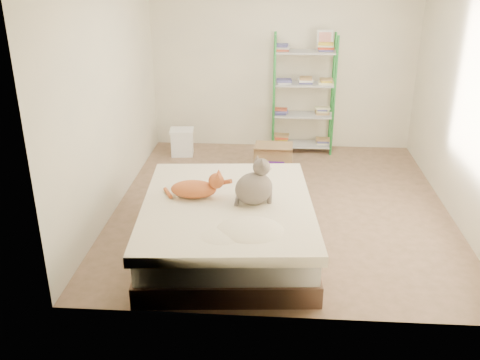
# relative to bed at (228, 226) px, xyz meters

# --- Properties ---
(room) EXTENTS (3.81, 4.21, 2.61)m
(room) POSITION_rel_bed_xyz_m (0.53, 1.05, 1.04)
(room) COLOR #9D7860
(room) RESTS_ON ground
(bed) EXTENTS (1.77, 2.14, 0.51)m
(bed) POSITION_rel_bed_xyz_m (0.00, 0.00, 0.00)
(bed) COLOR brown
(bed) RESTS_ON ground
(orange_cat) EXTENTS (0.53, 0.29, 0.21)m
(orange_cat) POSITION_rel_bed_xyz_m (-0.34, 0.09, 0.36)
(orange_cat) COLOR #CA6839
(orange_cat) RESTS_ON bed
(grey_cat) EXTENTS (0.50, 0.47, 0.45)m
(grey_cat) POSITION_rel_bed_xyz_m (0.25, -0.01, 0.48)
(grey_cat) COLOR gray
(grey_cat) RESTS_ON bed
(shelf_unit) EXTENTS (0.88, 0.36, 1.74)m
(shelf_unit) POSITION_rel_bed_xyz_m (0.83, 2.93, 0.58)
(shelf_unit) COLOR green
(shelf_unit) RESTS_ON ground
(cardboard_box) EXTENTS (0.52, 0.49, 0.41)m
(cardboard_box) POSITION_rel_bed_xyz_m (0.43, 2.11, -0.08)
(cardboard_box) COLOR #977D58
(cardboard_box) RESTS_ON ground
(white_bin) EXTENTS (0.36, 0.33, 0.38)m
(white_bin) POSITION_rel_bed_xyz_m (-0.90, 2.63, -0.06)
(white_bin) COLOR white
(white_bin) RESTS_ON ground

